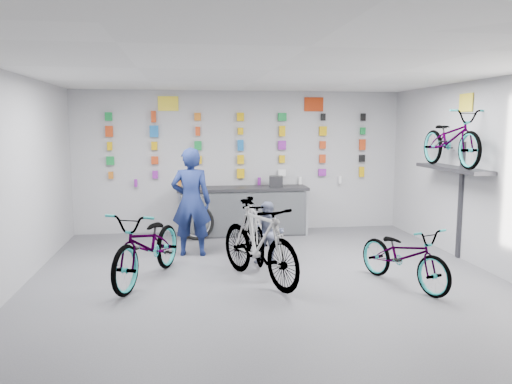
{
  "coord_description": "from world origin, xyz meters",
  "views": [
    {
      "loc": [
        -1.16,
        -6.64,
        2.28
      ],
      "look_at": [
        -0.02,
        1.4,
        1.19
      ],
      "focal_mm": 35.0,
      "sensor_mm": 36.0,
      "label": 1
    }
  ],
  "objects": [
    {
      "name": "floor",
      "position": [
        0.0,
        0.0,
        0.0
      ],
      "size": [
        8.0,
        8.0,
        0.0
      ],
      "primitive_type": "plane",
      "color": "#4C4C50",
      "rests_on": "ground"
    },
    {
      "name": "ceiling",
      "position": [
        0.0,
        0.0,
        3.0
      ],
      "size": [
        8.0,
        8.0,
        0.0
      ],
      "primitive_type": "plane",
      "rotation": [
        3.14,
        0.0,
        0.0
      ],
      "color": "white",
      "rests_on": "wall_back"
    },
    {
      "name": "wall_back",
      "position": [
        0.0,
        4.0,
        1.5
      ],
      "size": [
        7.0,
        0.0,
        7.0
      ],
      "primitive_type": "plane",
      "rotation": [
        1.57,
        0.0,
        0.0
      ],
      "color": "#BCBCBF",
      "rests_on": "floor"
    },
    {
      "name": "wall_front",
      "position": [
        0.0,
        -4.0,
        1.5
      ],
      "size": [
        7.0,
        0.0,
        7.0
      ],
      "primitive_type": "plane",
      "rotation": [
        -1.57,
        0.0,
        0.0
      ],
      "color": "#BCBCBF",
      "rests_on": "floor"
    },
    {
      "name": "wall_left",
      "position": [
        -3.5,
        0.0,
        1.5
      ],
      "size": [
        0.0,
        8.0,
        8.0
      ],
      "primitive_type": "plane",
      "rotation": [
        1.57,
        0.0,
        1.57
      ],
      "color": "#BCBCBF",
      "rests_on": "floor"
    },
    {
      "name": "wall_right",
      "position": [
        3.5,
        0.0,
        1.5
      ],
      "size": [
        0.0,
        8.0,
        8.0
      ],
      "primitive_type": "plane",
      "rotation": [
        1.57,
        0.0,
        -1.57
      ],
      "color": "#BCBCBF",
      "rests_on": "floor"
    },
    {
      "name": "counter",
      "position": [
        0.0,
        3.54,
        0.49
      ],
      "size": [
        2.7,
        0.66,
        1.0
      ],
      "color": "black",
      "rests_on": "floor"
    },
    {
      "name": "merch_wall",
      "position": [
        -0.02,
        3.93,
        1.8
      ],
      "size": [
        5.54,
        0.08,
        1.57
      ],
      "color": "#CA6919",
      "rests_on": "wall_back"
    },
    {
      "name": "wall_bracket",
      "position": [
        3.33,
        1.2,
        1.46
      ],
      "size": [
        0.39,
        1.9,
        2.0
      ],
      "color": "#333338",
      "rests_on": "wall_right"
    },
    {
      "name": "sign_left",
      "position": [
        -1.5,
        3.98,
        2.72
      ],
      "size": [
        0.42,
        0.02,
        0.3
      ],
      "primitive_type": "cube",
      "color": "yellow",
      "rests_on": "wall_back"
    },
    {
      "name": "sign_right",
      "position": [
        1.6,
        3.98,
        2.72
      ],
      "size": [
        0.42,
        0.02,
        0.3
      ],
      "primitive_type": "cube",
      "color": "#B4310F",
      "rests_on": "wall_back"
    },
    {
      "name": "sign_side",
      "position": [
        3.48,
        1.2,
        2.65
      ],
      "size": [
        0.02,
        0.4,
        0.3
      ],
      "primitive_type": "cube",
      "color": "yellow",
      "rests_on": "wall_right"
    },
    {
      "name": "bike_left",
      "position": [
        -1.72,
        0.63,
        0.54
      ],
      "size": [
        1.42,
        2.18,
        1.08
      ],
      "primitive_type": "imported",
      "rotation": [
        0.0,
        0.0,
        -0.38
      ],
      "color": "gray",
      "rests_on": "floor"
    },
    {
      "name": "bike_center",
      "position": [
        -0.13,
        0.36,
        0.59
      ],
      "size": [
        1.33,
        2.02,
        1.18
      ],
      "primitive_type": "imported",
      "rotation": [
        0.0,
        0.0,
        0.43
      ],
      "color": "gray",
      "rests_on": "floor"
    },
    {
      "name": "bike_right",
      "position": [
        1.89,
        -0.11,
        0.44
      ],
      "size": [
        1.15,
        1.78,
        0.89
      ],
      "primitive_type": "imported",
      "rotation": [
        0.0,
        0.0,
        0.36
      ],
      "color": "gray",
      "rests_on": "floor"
    },
    {
      "name": "bike_service",
      "position": [
        -0.04,
        1.62,
        0.52
      ],
      "size": [
        0.57,
        1.74,
        1.04
      ],
      "primitive_type": "imported",
      "rotation": [
        0.0,
        0.0,
        0.05
      ],
      "color": "gray",
      "rests_on": "floor"
    },
    {
      "name": "bike_wall",
      "position": [
        3.25,
        1.2,
        2.05
      ],
      "size": [
        0.63,
        1.8,
        0.95
      ],
      "primitive_type": "imported",
      "color": "gray",
      "rests_on": "wall_bracket"
    },
    {
      "name": "clerk",
      "position": [
        -1.08,
        2.02,
        0.95
      ],
      "size": [
        0.75,
        0.54,
        1.9
      ],
      "primitive_type": "imported",
      "rotation": [
        0.0,
        0.0,
        3.01
      ],
      "color": "navy",
      "rests_on": "floor"
    },
    {
      "name": "customer",
      "position": [
        0.17,
        1.27,
        0.52
      ],
      "size": [
        0.6,
        0.52,
        1.04
      ],
      "primitive_type": "imported",
      "rotation": [
        0.0,
        0.0,
        -0.29
      ],
      "color": "slate",
      "rests_on": "floor"
    },
    {
      "name": "spare_wheel",
      "position": [
        -0.96,
        3.17,
        0.35
      ],
      "size": [
        0.71,
        0.29,
        0.7
      ],
      "rotation": [
        0.0,
        0.0,
        0.24
      ],
      "color": "black",
      "rests_on": "floor"
    },
    {
      "name": "register",
      "position": [
        0.7,
        3.55,
        1.11
      ],
      "size": [
        0.32,
        0.34,
        0.22
      ],
      "primitive_type": "cube",
      "rotation": [
        0.0,
        0.0,
        -0.16
      ],
      "color": "black",
      "rests_on": "counter"
    }
  ]
}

